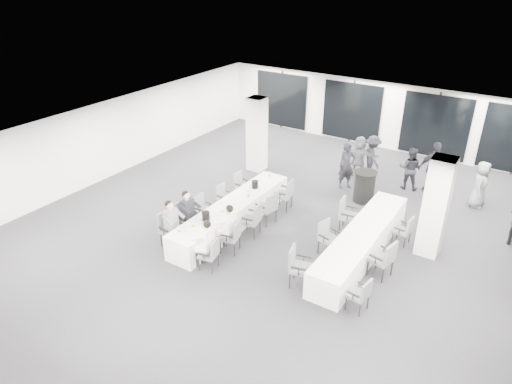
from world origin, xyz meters
TOP-DOWN VIEW (x-y plane):
  - room at (0.89, 1.11)m, footprint 14.04×16.04m
  - column_left at (-2.80, 3.20)m, footprint 0.60×0.60m
  - column_right at (4.20, 1.00)m, footprint 0.60×0.60m
  - banquet_table_main at (-1.12, -0.74)m, footprint 0.90×5.00m
  - banquet_table_side at (2.70, -0.10)m, footprint 0.90×5.00m
  - cocktail_table at (1.61, 2.90)m, footprint 0.76×0.76m
  - chair_main_left_near at (-1.96, -2.58)m, footprint 0.57×0.62m
  - chair_main_left_second at (-1.96, -1.89)m, footprint 0.61×0.65m
  - chair_main_left_mid at (-1.95, -1.13)m, footprint 0.47×0.53m
  - chair_main_left_fourth at (-1.94, -0.09)m, footprint 0.47×0.51m
  - chair_main_left_far at (-1.94, 0.89)m, footprint 0.46×0.51m
  - chair_main_right_near at (-0.29, -2.84)m, footprint 0.53×0.56m
  - chair_main_right_second at (-0.28, -1.88)m, footprint 0.60×0.62m
  - chair_main_right_mid at (-0.28, -0.88)m, footprint 0.58×0.63m
  - chair_main_right_fourth at (-0.28, -0.06)m, footprint 0.60×0.63m
  - chair_main_right_far at (-0.28, 1.00)m, footprint 0.57×0.62m
  - chair_side_left_near at (1.86, -2.18)m, footprint 0.63×0.66m
  - chair_side_left_mid at (1.87, -0.51)m, footprint 0.58×0.60m
  - chair_side_left_far at (1.86, 0.84)m, footprint 0.59×0.63m
  - chair_side_right_near at (3.53, -2.25)m, footprint 0.50×0.53m
  - chair_side_right_mid at (3.54, -0.75)m, footprint 0.62×0.65m
  - chair_side_right_far at (3.53, 1.03)m, footprint 0.47×0.52m
  - seated_guest_a at (-1.78, -2.59)m, footprint 0.50×0.38m
  - seated_guest_b at (-1.78, -1.90)m, footprint 0.50×0.38m
  - seated_guest_c at (-0.45, -2.86)m, footprint 0.50×0.38m
  - seated_guest_d at (-0.45, -1.91)m, footprint 0.50×0.38m
  - standing_guest_a at (0.69, 3.55)m, footprint 0.87×0.87m
  - standing_guest_b at (2.56, 4.66)m, footprint 0.90×0.63m
  - standing_guest_c at (1.11, 4.93)m, footprint 1.20×1.25m
  - standing_guest_d at (3.31, 4.83)m, footprint 1.39×1.22m
  - standing_guest_e at (4.83, 4.58)m, footprint 0.53×0.86m
  - standing_guest_f at (0.67, 4.75)m, footprint 1.63×0.75m
  - standing_guest_g at (-4.18, 5.75)m, footprint 0.98×1.01m
  - ice_bucket_near at (-1.15, -1.94)m, footprint 0.22×0.22m
  - ice_bucket_far at (-1.12, 0.49)m, footprint 0.21×0.21m
  - water_bottle_a at (-1.30, -2.87)m, footprint 0.07×0.07m
  - water_bottle_b at (-0.91, -0.19)m, footprint 0.07×0.07m
  - water_bottle_c at (-1.13, 1.39)m, footprint 0.07×0.07m
  - plate_a at (-1.23, -2.40)m, footprint 0.20×0.20m
  - plate_b at (-1.05, -2.19)m, footprint 0.19×0.19m
  - plate_c at (-1.04, -1.31)m, footprint 0.20×0.20m
  - wine_glass at (-0.92, -2.68)m, footprint 0.08×0.08m

SIDE VIEW (x-z plane):
  - banquet_table_main at x=-1.12m, z-range 0.00..0.75m
  - banquet_table_side at x=2.70m, z-range 0.00..0.75m
  - chair_main_left_fourth at x=-1.94m, z-range 0.06..0.92m
  - chair_side_right_near at x=3.53m, z-range 0.06..0.92m
  - chair_side_right_far at x=3.53m, z-range 0.06..0.92m
  - chair_main_right_near at x=-0.29m, z-range 0.06..0.95m
  - chair_main_left_far at x=-1.94m, z-range 0.06..0.96m
  - chair_main_left_mid at x=-1.95m, z-range 0.06..0.98m
  - cocktail_table at x=1.61m, z-range 0.01..1.06m
  - chair_side_left_mid at x=1.87m, z-range 0.07..1.01m
  - chair_main_right_second at x=-0.28m, z-range 0.07..1.04m
  - chair_main_right_mid at x=-0.28m, z-range 0.07..1.08m
  - chair_main_right_fourth at x=-0.28m, z-range 0.07..1.09m
  - chair_main_right_far at x=-0.28m, z-range 0.07..1.09m
  - chair_main_left_near at x=-1.96m, z-range 0.07..1.10m
  - chair_side_left_near at x=1.86m, z-range 0.07..1.11m
  - chair_side_right_mid at x=3.54m, z-range 0.07..1.11m
  - chair_side_left_far at x=1.86m, z-range 0.07..1.11m
  - chair_main_left_second at x=-1.96m, z-range 0.07..1.11m
  - plate_b at x=-1.05m, z-range 0.75..0.78m
  - plate_c at x=-1.04m, z-range 0.75..0.78m
  - plate_a at x=-1.23m, z-range 0.75..0.78m
  - seated_guest_a at x=-1.78m, z-range 0.09..1.53m
  - seated_guest_b at x=-1.78m, z-range 0.09..1.53m
  - seated_guest_c at x=-0.45m, z-range 0.09..1.53m
  - seated_guest_d at x=-0.45m, z-range 0.09..1.53m
  - water_bottle_c at x=-1.13m, z-range 0.75..0.96m
  - standing_guest_f at x=0.67m, z-range 0.00..1.73m
  - standing_guest_b at x=2.56m, z-range 0.00..1.73m
  - water_bottle_a at x=-1.30m, z-range 0.75..0.98m
  - water_bottle_b at x=-0.91m, z-range 0.75..0.98m
  - ice_bucket_far at x=-1.12m, z-range 0.75..0.99m
  - ice_bucket_near at x=-1.15m, z-range 0.75..1.00m
  - standing_guest_e at x=4.83m, z-range 0.00..1.76m
  - standing_guest_c at x=1.11m, z-range 0.00..1.78m
  - wine_glass at x=-0.92m, z-range 0.80..1.00m
  - standing_guest_a at x=0.69m, z-range 0.00..1.87m
  - standing_guest_d at x=3.31m, z-range 0.00..2.06m
  - standing_guest_g at x=-4.18m, z-range 0.00..2.15m
  - room at x=0.89m, z-range -0.03..2.81m
  - column_left at x=-2.80m, z-range 0.00..2.80m
  - column_right at x=4.20m, z-range 0.00..2.80m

